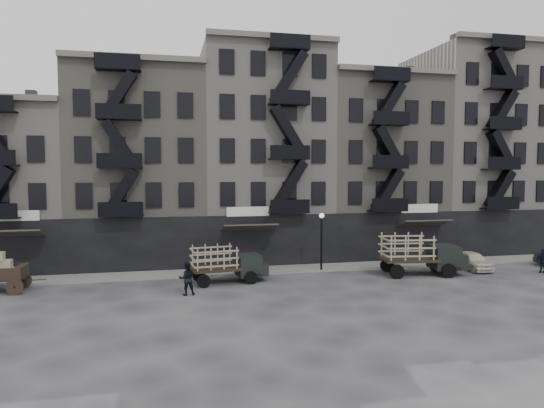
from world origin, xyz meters
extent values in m
plane|color=#38383A|center=(0.00, 0.00, 0.00)|extent=(140.00, 140.00, 0.00)
cube|color=slate|center=(0.00, 3.75, 0.07)|extent=(55.00, 2.50, 0.15)
cube|color=#A19B94|center=(-20.00, 10.00, 6.00)|extent=(10.00, 10.00, 12.00)
cube|color=#4C4744|center=(-17.50, 10.00, 12.60)|extent=(0.70, 0.70, 1.20)
cube|color=slate|center=(-10.00, 10.00, 7.50)|extent=(10.00, 10.00, 15.00)
cube|color=black|center=(-10.00, 5.05, 2.00)|extent=(10.00, 0.35, 4.00)
cube|color=#595651|center=(-10.00, 4.85, 15.20)|extent=(10.00, 0.50, 0.40)
cube|color=#4C4744|center=(-13.00, 10.00, 15.60)|extent=(0.70, 0.70, 1.20)
cube|color=#4C4744|center=(-7.50, 10.00, 15.60)|extent=(0.70, 0.70, 1.20)
cube|color=#A19B94|center=(0.00, 10.00, 8.50)|extent=(10.00, 10.00, 17.00)
cube|color=black|center=(0.00, 5.05, 2.00)|extent=(10.00, 0.35, 4.00)
cube|color=#595651|center=(0.00, 4.85, 17.20)|extent=(10.00, 0.50, 0.40)
cube|color=#4C4744|center=(-3.00, 10.00, 17.60)|extent=(0.70, 0.70, 1.20)
cube|color=#4C4744|center=(2.50, 10.00, 17.60)|extent=(0.70, 0.70, 1.20)
cube|color=slate|center=(10.00, 10.00, 7.50)|extent=(10.00, 10.00, 15.00)
cube|color=black|center=(10.00, 5.05, 2.00)|extent=(10.00, 0.35, 4.00)
cube|color=#595651|center=(10.00, 4.85, 15.20)|extent=(10.00, 0.50, 0.40)
cube|color=#4C4744|center=(7.00, 10.00, 15.60)|extent=(0.70, 0.70, 1.20)
cube|color=#4C4744|center=(12.50, 10.00, 15.60)|extent=(0.70, 0.70, 1.20)
cube|color=#A19B94|center=(20.00, 10.00, 9.00)|extent=(10.00, 10.00, 18.00)
cube|color=black|center=(20.00, 5.05, 2.00)|extent=(10.00, 0.35, 4.00)
cube|color=#595651|center=(20.00, 4.85, 18.20)|extent=(10.00, 0.50, 0.40)
cube|color=#4C4744|center=(17.00, 10.00, 18.60)|extent=(0.70, 0.70, 1.20)
cube|color=#4C4744|center=(22.50, 10.00, 18.60)|extent=(0.70, 0.70, 1.20)
cylinder|color=black|center=(3.00, 2.60, 2.00)|extent=(0.14, 0.14, 4.00)
sphere|color=silver|center=(3.00, 2.60, 4.10)|extent=(0.36, 0.36, 0.36)
cylinder|color=black|center=(-16.74, 0.12, 0.49)|extent=(0.99, 0.09, 0.99)
cylinder|color=black|center=(-16.74, 1.91, 0.49)|extent=(0.99, 0.09, 0.99)
cube|color=black|center=(-16.56, 1.02, 1.26)|extent=(0.45, 1.44, 0.72)
cube|color=black|center=(-4.79, 0.62, 0.98)|extent=(3.37, 2.22, 0.17)
cube|color=black|center=(-2.66, 0.87, 1.07)|extent=(1.68, 1.84, 1.40)
cube|color=black|center=(-1.82, 0.97, 0.79)|extent=(0.90, 1.48, 0.84)
cylinder|color=black|center=(-2.64, -0.07, 0.42)|extent=(0.86, 0.30, 0.84)
cylinder|color=black|center=(-2.86, 1.79, 0.42)|extent=(0.86, 0.30, 0.84)
cylinder|color=black|center=(-5.70, -0.42, 0.42)|extent=(0.86, 0.30, 0.84)
cylinder|color=black|center=(-5.92, 1.43, 0.42)|extent=(0.86, 0.30, 0.84)
cube|color=black|center=(8.66, 0.21, 1.15)|extent=(3.99, 2.68, 0.20)
cube|color=black|center=(11.15, -0.14, 1.26)|extent=(2.01, 2.20, 1.64)
cube|color=black|center=(12.13, -0.27, 0.93)|extent=(1.09, 1.75, 0.99)
cylinder|color=black|center=(10.89, -1.21, 0.49)|extent=(1.01, 0.37, 0.99)
cylinder|color=black|center=(11.20, 0.96, 0.49)|extent=(1.01, 0.37, 0.99)
cylinder|color=black|center=(7.31, -0.71, 0.49)|extent=(1.01, 0.37, 0.99)
cylinder|color=black|center=(7.62, 1.46, 0.49)|extent=(1.01, 0.37, 0.99)
imported|color=beige|center=(14.28, 1.05, 0.67)|extent=(1.90, 4.03, 1.33)
imported|color=black|center=(-6.80, -1.98, 1.00)|extent=(1.03, 0.84, 1.99)
imported|color=black|center=(18.43, -1.17, 0.87)|extent=(1.10, 0.78, 1.74)
camera|label=1|loc=(-7.88, -30.58, 7.37)|focal=32.00mm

